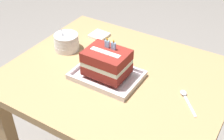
# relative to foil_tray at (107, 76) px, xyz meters

# --- Properties ---
(dining_table) EXTENTS (0.93, 0.76, 0.71)m
(dining_table) POSITION_rel_foil_tray_xyz_m (0.02, 0.04, -0.12)
(dining_table) COLOR tan
(dining_table) RESTS_ON ground_plane
(foil_tray) EXTENTS (0.28, 0.20, 0.02)m
(foil_tray) POSITION_rel_foil_tray_xyz_m (0.00, 0.00, 0.00)
(foil_tray) COLOR silver
(foil_tray) RESTS_ON dining_table
(birthday_cake) EXTENTS (0.17, 0.13, 0.15)m
(birthday_cake) POSITION_rel_foil_tray_xyz_m (-0.00, 0.00, 0.07)
(birthday_cake) COLOR maroon
(birthday_cake) RESTS_ON foil_tray
(bowl_stack) EXTENTS (0.12, 0.12, 0.11)m
(bowl_stack) POSITION_rel_foil_tray_xyz_m (-0.28, 0.09, 0.03)
(bowl_stack) COLOR white
(bowl_stack) RESTS_ON dining_table
(serving_spoon_near_tray) EXTENTS (0.11, 0.12, 0.01)m
(serving_spoon_near_tray) POSITION_rel_foil_tray_xyz_m (0.32, 0.05, -0.00)
(serving_spoon_near_tray) COLOR silver
(serving_spoon_near_tray) RESTS_ON dining_table
(napkin_pile) EXTENTS (0.09, 0.09, 0.01)m
(napkin_pile) POSITION_rel_foil_tray_xyz_m (-0.22, 0.27, -0.00)
(napkin_pile) COLOR white
(napkin_pile) RESTS_ON dining_table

